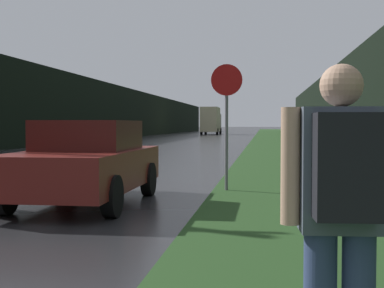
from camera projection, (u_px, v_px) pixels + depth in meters
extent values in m
cube|color=#26471E|center=(290.00, 144.00, 38.75)|extent=(6.00, 240.00, 0.02)
cube|color=silver|center=(40.00, 185.00, 12.72)|extent=(0.12, 3.00, 0.01)
cube|color=silver|center=(119.00, 163.00, 19.65)|extent=(0.12, 3.00, 0.01)
cube|color=black|center=(100.00, 111.00, 50.87)|extent=(2.00, 140.00, 5.36)
cube|color=black|center=(353.00, 100.00, 47.72)|extent=(2.00, 140.00, 7.22)
cylinder|color=slate|center=(226.00, 143.00, 11.50)|extent=(0.07, 0.07, 2.05)
cylinder|color=#B71414|center=(227.00, 80.00, 11.45)|extent=(0.68, 0.02, 0.68)
cube|color=#4C5666|center=(341.00, 170.00, 2.73)|extent=(0.42, 0.26, 0.64)
sphere|color=tan|center=(341.00, 85.00, 2.72)|extent=(0.22, 0.22, 0.22)
cylinder|color=tan|center=(290.00, 166.00, 2.75)|extent=(0.10, 0.10, 0.60)
cube|color=black|center=(349.00, 167.00, 2.53)|extent=(0.34, 0.20, 0.51)
cube|color=maroon|center=(85.00, 169.00, 9.62)|extent=(1.84, 4.22, 0.67)
cube|color=#40120F|center=(89.00, 135.00, 9.81)|extent=(1.57, 1.90, 0.54)
cylinder|color=black|center=(112.00, 196.00, 8.22)|extent=(0.20, 0.66, 0.66)
cylinder|color=black|center=(5.00, 194.00, 8.46)|extent=(0.20, 0.66, 0.66)
cylinder|color=black|center=(149.00, 179.00, 10.82)|extent=(0.20, 0.66, 0.66)
cylinder|color=black|center=(66.00, 178.00, 11.05)|extent=(0.20, 0.66, 0.66)
cube|color=#6E684F|center=(213.00, 123.00, 78.62)|extent=(2.18, 2.54, 2.55)
cube|color=tan|center=(210.00, 120.00, 74.43)|extent=(2.29, 5.90, 3.40)
cylinder|color=black|center=(206.00, 131.00, 78.56)|extent=(0.28, 0.90, 0.90)
cylinder|color=black|center=(220.00, 131.00, 78.27)|extent=(0.28, 0.90, 0.90)
cylinder|color=black|center=(201.00, 132.00, 73.18)|extent=(0.28, 0.90, 0.90)
cylinder|color=black|center=(217.00, 132.00, 72.89)|extent=(0.28, 0.90, 0.90)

